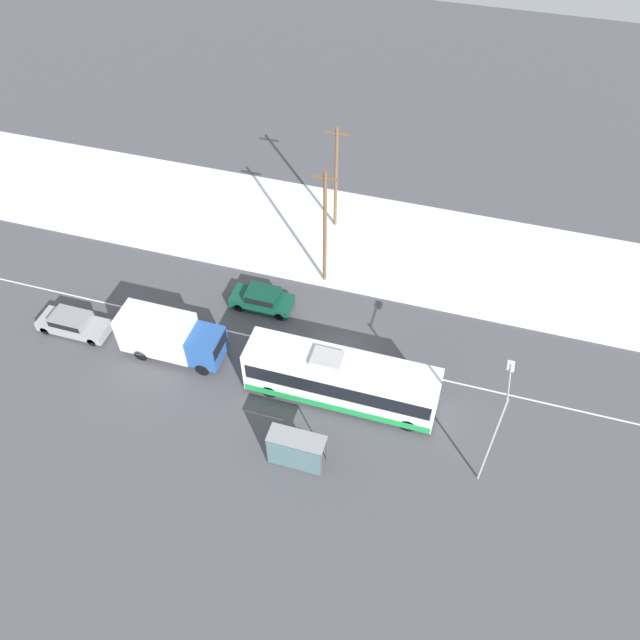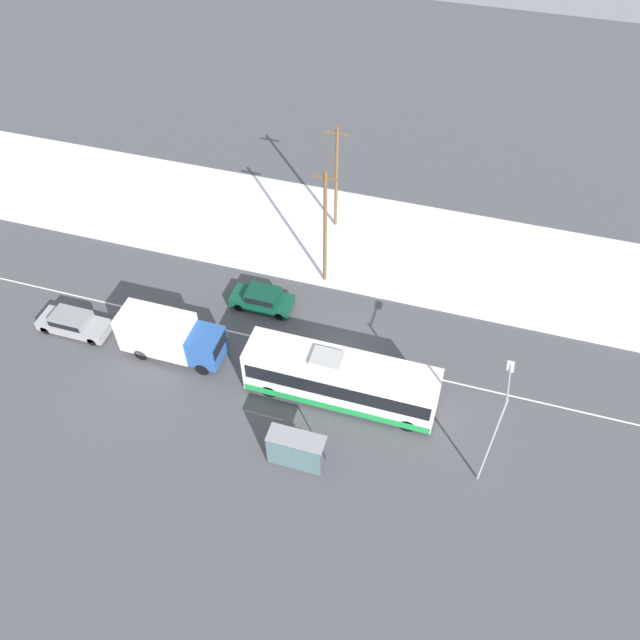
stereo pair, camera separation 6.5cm
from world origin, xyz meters
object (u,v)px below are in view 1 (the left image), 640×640
object	(u,v)px
bus_shelter	(295,449)
parked_car_near_truck	(73,323)
utility_pole_roadside	(325,228)
pedestrian_at_stop	(299,434)
streetlamp	(496,423)
box_truck	(169,336)
utility_pole_snowlot	(336,177)
city_bus	(341,380)
sedan_car	(262,299)

from	to	relation	value
bus_shelter	parked_car_near_truck	bearing A→B (deg)	162.55
parked_car_near_truck	utility_pole_roadside	xyz separation A→B (m)	(14.58, 9.38, 4.04)
pedestrian_at_stop	streetlamp	distance (m)	10.82
box_truck	pedestrian_at_stop	world-z (taller)	box_truck
box_truck	utility_pole_snowlot	world-z (taller)	utility_pole_snowlot
box_truck	bus_shelter	size ratio (longest dim) A/B	2.08
city_bus	utility_pole_roadside	world-z (taller)	utility_pole_roadside
parked_car_near_truck	box_truck	bearing A→B (deg)	0.60
bus_shelter	box_truck	bearing A→B (deg)	151.46
pedestrian_at_stop	sedan_car	bearing A→B (deg)	120.91
city_bus	parked_car_near_truck	xyz separation A→B (m)	(-18.35, 0.20, -0.94)
streetlamp	parked_car_near_truck	bearing A→B (deg)	174.04
pedestrian_at_stop	streetlamp	bearing A→B (deg)	6.52
sedan_car	bus_shelter	distance (m)	12.55
box_truck	sedan_car	bearing A→B (deg)	53.32
parked_car_near_truck	bus_shelter	bearing A→B (deg)	-17.45
city_bus	utility_pole_roadside	distance (m)	10.76
box_truck	streetlamp	xyz separation A→B (m)	(19.93, -2.90, 3.01)
parked_car_near_truck	streetlamp	size ratio (longest dim) A/B	0.64
bus_shelter	utility_pole_roadside	world-z (taller)	utility_pole_roadside
box_truck	utility_pole_roadside	xyz separation A→B (m)	(7.46, 9.31, 3.11)
streetlamp	utility_pole_roadside	world-z (taller)	utility_pole_roadside
city_bus	utility_pole_snowlot	world-z (taller)	utility_pole_snowlot
pedestrian_at_stop	utility_pole_roadside	world-z (taller)	utility_pole_roadside
sedan_car	city_bus	bearing A→B (deg)	140.80
parked_car_near_truck	pedestrian_at_stop	xyz separation A→B (m)	(16.97, -3.98, 0.19)
pedestrian_at_stop	utility_pole_snowlot	xyz separation A→B (m)	(-3.33, 19.57, 3.53)
city_bus	parked_car_near_truck	world-z (taller)	city_bus
parked_car_near_truck	sedan_car	bearing A→B (deg)	26.49
city_bus	pedestrian_at_stop	distance (m)	4.09
sedan_car	streetlamp	world-z (taller)	streetlamp
sedan_car	utility_pole_roadside	distance (m)	6.44
city_bus	sedan_car	size ratio (longest dim) A/B	2.71
utility_pole_snowlot	streetlamp	bearing A→B (deg)	-53.93
box_truck	utility_pole_snowlot	xyz separation A→B (m)	(6.51, 15.52, 2.79)
pedestrian_at_stop	bus_shelter	distance (m)	1.62
utility_pole_snowlot	bus_shelter	bearing A→B (deg)	-80.34
sedan_car	streetlamp	xyz separation A→B (m)	(15.82, -8.42, 3.90)
city_bus	bus_shelter	xyz separation A→B (m)	(-1.14, -5.21, -0.04)
city_bus	streetlamp	bearing A→B (deg)	-16.75
box_truck	pedestrian_at_stop	xyz separation A→B (m)	(9.84, -4.05, -0.74)
sedan_car	utility_pole_snowlot	bearing A→B (deg)	-103.48
box_truck	parked_car_near_truck	bearing A→B (deg)	-179.40
city_bus	bus_shelter	world-z (taller)	city_bus
utility_pole_snowlot	city_bus	bearing A→B (deg)	-73.38
city_bus	parked_car_near_truck	distance (m)	18.37
streetlamp	utility_pole_snowlot	xyz separation A→B (m)	(-13.42, 18.42, -0.22)
sedan_car	streetlamp	size ratio (longest dim) A/B	0.57
pedestrian_at_stop	bus_shelter	xyz separation A→B (m)	(0.24, -1.43, 0.71)
utility_pole_snowlot	parked_car_near_truck	bearing A→B (deg)	-131.15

